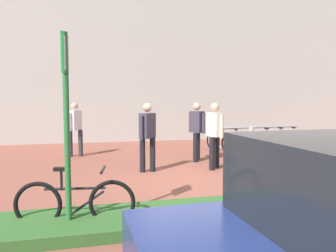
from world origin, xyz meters
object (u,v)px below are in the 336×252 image
at_px(parking_sign_post, 66,104).
at_px(bike_at_sign, 76,203).
at_px(bike_rack_cluster, 256,139).
at_px(person_casual_tan, 215,131).
at_px(bollard_steel, 251,141).
at_px(person_suited_dark, 197,128).
at_px(person_shirt_blue, 75,126).
at_px(person_suited_navy, 147,133).

bearing_deg(parking_sign_post, bike_at_sign, 57.43).
xyz_separation_m(bike_rack_cluster, person_casual_tan, (-2.81, -2.92, 0.64)).
xyz_separation_m(parking_sign_post, bike_rack_cluster, (6.24, 6.22, -1.39)).
xyz_separation_m(parking_sign_post, bollard_steel, (5.49, 5.19, -1.28)).
xyz_separation_m(bike_at_sign, bollard_steel, (5.41, 5.06, 0.10)).
xyz_separation_m(person_suited_dark, person_shirt_blue, (-3.52, 1.64, 0.00)).
relative_size(person_suited_navy, person_shirt_blue, 1.00).
bearing_deg(person_suited_navy, parking_sign_post, -116.45).
height_order(parking_sign_post, person_shirt_blue, parking_sign_post).
height_order(bollard_steel, person_suited_navy, person_suited_navy).
height_order(person_suited_dark, person_casual_tan, same).
relative_size(parking_sign_post, person_suited_dark, 1.55).
distance_m(person_suited_dark, person_casual_tan, 1.15).
bearing_deg(bollard_steel, parking_sign_post, -136.66).
height_order(parking_sign_post, bike_at_sign, parking_sign_post).
xyz_separation_m(person_suited_navy, person_suited_dark, (1.66, 1.09, 0.00)).
distance_m(parking_sign_post, person_suited_navy, 3.82).
height_order(person_casual_tan, person_shirt_blue, same).
relative_size(bike_at_sign, person_suited_navy, 0.97).
distance_m(bike_rack_cluster, person_casual_tan, 4.11).
bearing_deg(bike_rack_cluster, person_casual_tan, -133.92).
xyz_separation_m(bike_rack_cluster, person_suited_navy, (-4.57, -2.86, 0.64)).
bearing_deg(person_suited_dark, person_suited_navy, -146.79).
bearing_deg(bike_at_sign, bollard_steel, 43.05).
relative_size(bike_at_sign, bike_rack_cluster, 0.45).
height_order(person_suited_navy, person_casual_tan, same).
distance_m(bike_at_sign, bike_rack_cluster, 8.66).
bearing_deg(person_casual_tan, bike_rack_cluster, 46.08).
xyz_separation_m(parking_sign_post, person_casual_tan, (3.43, 3.29, -0.75)).
bearing_deg(bike_at_sign, parking_sign_post, -122.57).
bearing_deg(bike_rack_cluster, person_shirt_blue, -178.82).
bearing_deg(person_shirt_blue, parking_sign_post, -88.20).
height_order(parking_sign_post, bike_rack_cluster, parking_sign_post).
relative_size(bollard_steel, person_suited_navy, 0.52).
relative_size(person_suited_dark, person_shirt_blue, 1.00).
relative_size(bike_at_sign, person_casual_tan, 0.97).
height_order(bike_at_sign, person_shirt_blue, person_shirt_blue).
xyz_separation_m(person_suited_navy, person_casual_tan, (1.76, -0.06, 0.00)).
xyz_separation_m(bike_at_sign, person_suited_navy, (1.59, 3.23, 0.63)).
bearing_deg(person_suited_navy, bike_at_sign, -116.18).
bearing_deg(person_casual_tan, person_shirt_blue, 142.37).
distance_m(bollard_steel, person_shirt_blue, 5.78).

